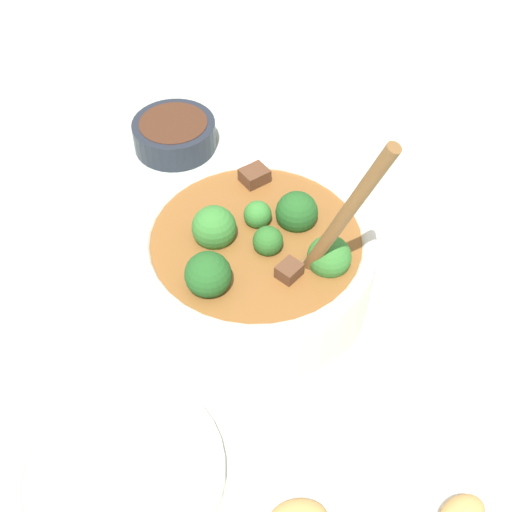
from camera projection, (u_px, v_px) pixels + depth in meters
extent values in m
plane|color=#ADBCAD|center=(256.00, 291.00, 0.68)|extent=(4.00, 4.00, 0.00)
cylinder|color=white|center=(256.00, 266.00, 0.65)|extent=(0.24, 0.24, 0.08)
torus|color=white|center=(256.00, 240.00, 0.62)|extent=(0.24, 0.24, 0.02)
cylinder|color=brown|center=(256.00, 255.00, 0.64)|extent=(0.21, 0.21, 0.05)
sphere|color=#2D6B28|center=(268.00, 241.00, 0.61)|extent=(0.03, 0.03, 0.03)
cylinder|color=#6B9956|center=(268.00, 256.00, 0.62)|extent=(0.01, 0.01, 0.01)
sphere|color=#235B23|center=(297.00, 212.00, 0.63)|extent=(0.04, 0.04, 0.04)
cylinder|color=#6B9956|center=(295.00, 234.00, 0.65)|extent=(0.01, 0.01, 0.02)
sphere|color=#387F33|center=(329.00, 257.00, 0.60)|extent=(0.04, 0.04, 0.04)
cylinder|color=#6B9956|center=(326.00, 278.00, 0.62)|extent=(0.01, 0.01, 0.02)
sphere|color=#387F33|center=(258.00, 215.00, 0.63)|extent=(0.03, 0.03, 0.03)
cylinder|color=#6B9956|center=(258.00, 229.00, 0.65)|extent=(0.01, 0.01, 0.01)
sphere|color=#387F33|center=(214.00, 229.00, 0.61)|extent=(0.04, 0.04, 0.04)
cylinder|color=#6B9956|center=(215.00, 250.00, 0.64)|extent=(0.02, 0.02, 0.02)
sphere|color=#235B23|center=(208.00, 275.00, 0.57)|extent=(0.04, 0.04, 0.04)
cylinder|color=#6B9956|center=(210.00, 296.00, 0.60)|extent=(0.02, 0.02, 0.02)
cube|color=brown|center=(254.00, 178.00, 0.67)|extent=(0.04, 0.04, 0.02)
cube|color=brown|center=(289.00, 272.00, 0.59)|extent=(0.03, 0.03, 0.02)
ellipsoid|color=brown|center=(307.00, 268.00, 0.60)|extent=(0.04, 0.03, 0.01)
cylinder|color=brown|center=(345.00, 216.00, 0.53)|extent=(0.07, 0.05, 0.18)
cylinder|color=#232833|center=(175.00, 135.00, 0.83)|extent=(0.11, 0.11, 0.04)
cylinder|color=#472819|center=(174.00, 126.00, 0.82)|extent=(0.09, 0.09, 0.01)
cylinder|color=silver|center=(119.00, 473.00, 0.55)|extent=(0.18, 0.18, 0.01)
torus|color=silver|center=(118.00, 470.00, 0.54)|extent=(0.18, 0.18, 0.01)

